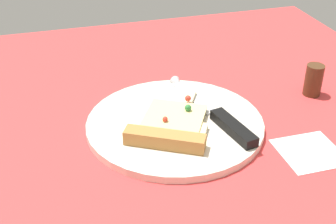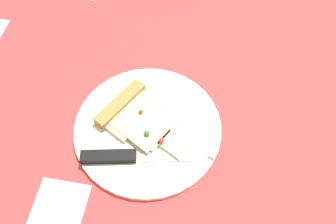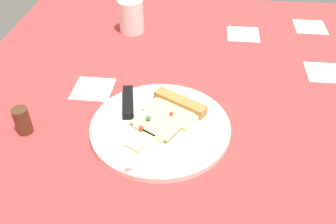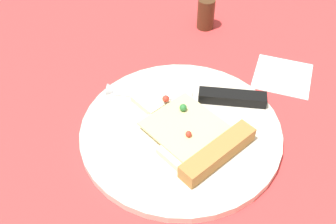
% 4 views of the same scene
% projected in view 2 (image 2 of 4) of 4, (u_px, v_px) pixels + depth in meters
% --- Properties ---
extents(ground_plane, '(1.17, 1.17, 0.03)m').
position_uv_depth(ground_plane, '(114.00, 88.00, 0.75)').
color(ground_plane, '#D13838').
rests_on(ground_plane, ground).
extents(plate, '(0.28, 0.28, 0.01)m').
position_uv_depth(plate, '(148.00, 128.00, 0.68)').
color(plate, silver).
rests_on(plate, ground_plane).
extents(pizza_slice, '(0.15, 0.19, 0.02)m').
position_uv_depth(pizza_slice, '(137.00, 117.00, 0.68)').
color(pizza_slice, beige).
rests_on(pizza_slice, plate).
extents(knife, '(0.07, 0.24, 0.02)m').
position_uv_depth(knife, '(134.00, 156.00, 0.64)').
color(knife, silver).
rests_on(knife, plate).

